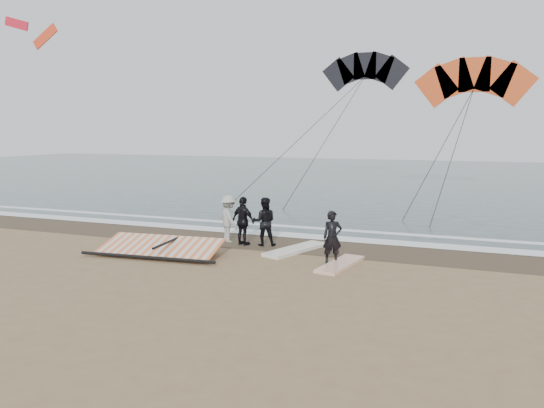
# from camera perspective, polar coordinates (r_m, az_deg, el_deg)

# --- Properties ---
(ground) EXTENTS (120.00, 120.00, 0.00)m
(ground) POSITION_cam_1_polar(r_m,az_deg,el_deg) (14.54, -4.03, -7.81)
(ground) COLOR #8C704C
(ground) RESTS_ON ground
(sea) EXTENTS (120.00, 54.00, 0.02)m
(sea) POSITION_cam_1_polar(r_m,az_deg,el_deg) (46.21, 13.66, 2.83)
(sea) COLOR #233838
(sea) RESTS_ON ground
(wet_sand) EXTENTS (120.00, 2.80, 0.01)m
(wet_sand) POSITION_cam_1_polar(r_m,az_deg,el_deg) (18.58, 1.89, -4.29)
(wet_sand) COLOR #4C3D2B
(wet_sand) RESTS_ON ground
(foam_near) EXTENTS (120.00, 0.90, 0.01)m
(foam_near) POSITION_cam_1_polar(r_m,az_deg,el_deg) (19.88, 3.23, -3.43)
(foam_near) COLOR white
(foam_near) RESTS_ON sea
(foam_far) EXTENTS (120.00, 0.45, 0.01)m
(foam_far) POSITION_cam_1_polar(r_m,az_deg,el_deg) (21.47, 4.63, -2.59)
(foam_far) COLOR white
(foam_far) RESTS_ON sea
(man_main) EXTENTS (0.69, 0.61, 1.59)m
(man_main) POSITION_cam_1_polar(r_m,az_deg,el_deg) (15.83, 6.51, -3.58)
(man_main) COLOR black
(man_main) RESTS_ON ground
(board_white) EXTENTS (1.01, 2.37, 0.09)m
(board_white) POSITION_cam_1_polar(r_m,az_deg,el_deg) (15.75, 7.37, -6.44)
(board_white) COLOR silver
(board_white) RESTS_ON ground
(board_cream) EXTENTS (1.57, 2.73, 0.11)m
(board_cream) POSITION_cam_1_polar(r_m,az_deg,el_deg) (17.50, 2.61, -4.90)
(board_cream) COLOR silver
(board_cream) RESTS_ON ground
(trio_cluster) EXTENTS (2.50, 1.25, 1.69)m
(trio_cluster) POSITION_cam_1_polar(r_m,az_deg,el_deg) (18.44, -3.06, -1.76)
(trio_cluster) COLOR black
(trio_cluster) RESTS_ON ground
(sail_rig) EXTENTS (4.51, 2.06, 0.51)m
(sail_rig) POSITION_cam_1_polar(r_m,az_deg,el_deg) (17.39, -11.85, -4.67)
(sail_rig) COLOR black
(sail_rig) RESTS_ON ground
(kite_red) EXTENTS (7.64, 6.00, 13.42)m
(kite_red) POSITION_cam_1_polar(r_m,az_deg,el_deg) (33.94, 20.89, 11.91)
(kite_red) COLOR #D34718
(kite_red) RESTS_ON ground
(kite_dark) EXTENTS (7.40, 8.67, 19.15)m
(kite_dark) POSITION_cam_1_polar(r_m,az_deg,el_deg) (41.91, 9.89, 13.64)
(kite_dark) COLOR black
(kite_dark) RESTS_ON ground
(distant_kites) EXTENTS (8.61, 2.12, 3.93)m
(distant_kites) POSITION_cam_1_polar(r_m,az_deg,el_deg) (59.68, -24.56, 16.67)
(distant_kites) COLOR red
(distant_kites) RESTS_ON ground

